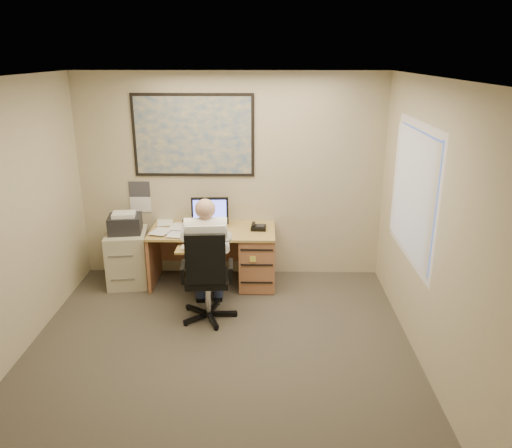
{
  "coord_description": "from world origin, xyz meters",
  "views": [
    {
      "loc": [
        0.47,
        -4.14,
        2.9
      ],
      "look_at": [
        0.35,
        1.3,
        1.03
      ],
      "focal_mm": 35.0,
      "sensor_mm": 36.0,
      "label": 1
    }
  ],
  "objects_px": {
    "filing_cabinet": "(128,253)",
    "person": "(207,260)",
    "office_chair": "(207,294)",
    "desk": "(238,251)"
  },
  "relations": [
    {
      "from": "office_chair",
      "to": "person",
      "type": "distance_m",
      "value": 0.39
    },
    {
      "from": "desk",
      "to": "person",
      "type": "xyz_separation_m",
      "value": [
        -0.3,
        -0.89,
        0.26
      ]
    },
    {
      "from": "filing_cabinet",
      "to": "person",
      "type": "xyz_separation_m",
      "value": [
        1.15,
        -0.87,
        0.29
      ]
    },
    {
      "from": "office_chair",
      "to": "person",
      "type": "xyz_separation_m",
      "value": [
        0.0,
        0.08,
        0.38
      ]
    },
    {
      "from": "filing_cabinet",
      "to": "person",
      "type": "height_order",
      "value": "person"
    },
    {
      "from": "person",
      "to": "filing_cabinet",
      "type": "bearing_deg",
      "value": 137.67
    },
    {
      "from": "desk",
      "to": "person",
      "type": "height_order",
      "value": "person"
    },
    {
      "from": "office_chair",
      "to": "filing_cabinet",
      "type": "bearing_deg",
      "value": 136.45
    },
    {
      "from": "filing_cabinet",
      "to": "person",
      "type": "distance_m",
      "value": 1.47
    },
    {
      "from": "filing_cabinet",
      "to": "office_chair",
      "type": "height_order",
      "value": "office_chair"
    }
  ]
}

